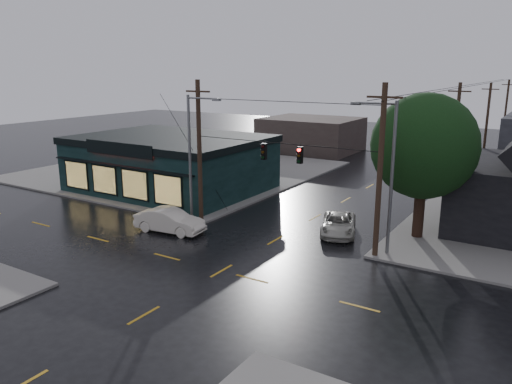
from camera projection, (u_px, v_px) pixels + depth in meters
The scene contains 15 objects.
ground_plane at pixel (221, 271), 27.56m from camera, with size 160.00×160.00×0.00m, color black.
sidewalk_nw at pixel (180, 170), 54.28m from camera, with size 28.00×28.00×0.15m, color slate.
pizza_shop at pixel (171, 162), 45.31m from camera, with size 16.30×12.34×4.90m.
corner_tree at pixel (424, 146), 31.40m from camera, with size 6.70×6.70×9.33m.
utility_pole_nw at pixel (201, 222), 36.25m from camera, with size 2.00×0.32×10.15m, color black, non-canonical shape.
utility_pole_ne at pixel (375, 257), 29.56m from camera, with size 2.00×0.32×10.15m, color black, non-canonical shape.
utility_pole_far_a at pixel (450, 186), 47.24m from camera, with size 2.00×0.32×9.65m, color black, non-canonical shape.
utility_pole_far_b at pixel (483, 156), 63.70m from camera, with size 2.00×0.32×9.15m, color black, non-canonical shape.
utility_pole_far_c at pixel (502, 138), 80.15m from camera, with size 2.00×0.32×9.15m, color black, non-canonical shape.
span_signal_assembly at pixel (282, 153), 31.48m from camera, with size 13.00×0.48×1.23m.
streetlight_nw at pixel (192, 224), 35.83m from camera, with size 5.40×0.30×9.15m, color slate, non-canonical shape.
streetlight_ne at pixel (387, 255), 29.88m from camera, with size 5.40×0.30×9.15m, color slate, non-canonical shape.
bg_building_west at pixel (311, 134), 67.13m from camera, with size 12.00×10.00×4.40m, color #372A28.
sedan_cream at pixel (170, 221), 33.91m from camera, with size 1.71×4.91×1.62m, color silver.
suv_silver at pixel (339, 224), 33.61m from camera, with size 2.21×4.80×1.33m, color #B1B0A4.
Camera 1 is at (15.24, -20.76, 10.91)m, focal length 35.00 mm.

